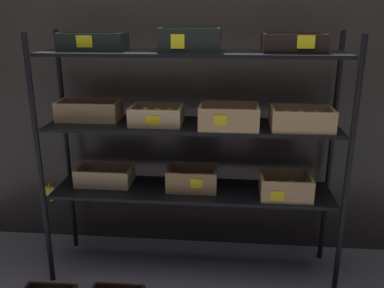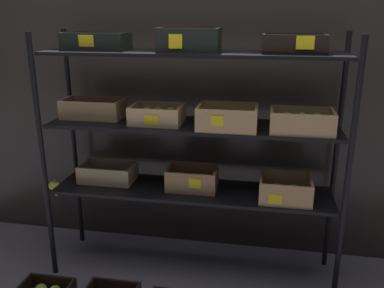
# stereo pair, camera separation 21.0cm
# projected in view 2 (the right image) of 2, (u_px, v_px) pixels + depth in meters

# --- Properties ---
(ground_plane) EXTENTS (10.00, 10.00, 0.00)m
(ground_plane) POSITION_uv_depth(u_px,v_px,m) (192.00, 268.00, 2.78)
(ground_plane) COLOR slate
(storefront_wall) EXTENTS (4.16, 0.12, 2.40)m
(storefront_wall) POSITION_uv_depth(u_px,v_px,m) (203.00, 80.00, 2.80)
(storefront_wall) COLOR #2D2823
(storefront_wall) RESTS_ON ground_plane
(display_rack) EXTENTS (1.90, 0.45, 1.56)m
(display_rack) POSITION_uv_depth(u_px,v_px,m) (191.00, 123.00, 2.47)
(display_rack) COLOR black
(display_rack) RESTS_ON ground_plane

